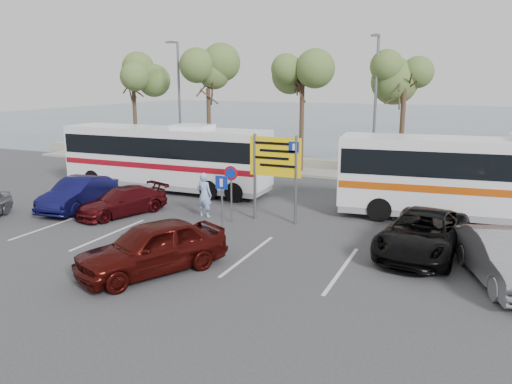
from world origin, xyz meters
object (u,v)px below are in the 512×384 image
at_px(coach_bus_left, 166,159).
at_px(street_lamp_left, 179,97).
at_px(suv_black, 423,233).
at_px(car_silver_b, 504,258).
at_px(car_blue, 79,194).
at_px(pedestrian_far, 500,200).
at_px(car_maroon, 122,201).
at_px(street_lamp_right, 375,100).
at_px(pedestrian_near, 204,195).
at_px(car_red, 152,247).
at_px(direction_sign, 275,163).
at_px(coach_bus_right, 486,182).

bearing_deg(coach_bus_left, street_lamp_left, 116.50).
distance_m(suv_black, car_silver_b, 2.91).
bearing_deg(car_blue, pedestrian_far, 8.21).
bearing_deg(car_maroon, street_lamp_right, 74.90).
xyz_separation_m(street_lamp_left, pedestrian_near, (7.98, -10.87, -3.64)).
bearing_deg(car_red, pedestrian_near, 133.17).
bearing_deg(pedestrian_far, car_blue, 63.86).
bearing_deg(car_silver_b, pedestrian_near, 146.90).
height_order(street_lamp_right, suv_black, street_lamp_right).
distance_m(car_blue, pedestrian_near, 5.96).
relative_size(coach_bus_left, car_silver_b, 2.50).
xyz_separation_m(street_lamp_right, car_red, (-3.36, -17.02, -3.81)).
height_order(car_silver_b, pedestrian_far, pedestrian_far).
relative_size(street_lamp_right, suv_black, 1.55).
height_order(car_blue, pedestrian_near, pedestrian_near).
bearing_deg(car_maroon, pedestrian_near, 38.47).
relative_size(car_blue, car_maroon, 1.07).
distance_m(direction_sign, pedestrian_near, 3.40).
xyz_separation_m(street_lamp_left, coach_bus_left, (3.50, -7.02, -2.97)).
xyz_separation_m(coach_bus_right, pedestrian_far, (0.56, 0.00, -0.69)).
bearing_deg(pedestrian_far, car_maroon, 66.28).
bearing_deg(pedestrian_near, car_red, 108.29).
distance_m(coach_bus_right, pedestrian_near, 11.62).
relative_size(direction_sign, car_silver_b, 0.80).
bearing_deg(coach_bus_left, car_maroon, -78.25).
xyz_separation_m(car_silver_b, pedestrian_near, (-11.42, 2.79, 0.21)).
relative_size(coach_bus_left, coach_bus_right, 0.95).
distance_m(car_maroon, pedestrian_far, 15.76).
bearing_deg(car_maroon, direction_sign, 34.76).
bearing_deg(pedestrian_near, suv_black, 175.99).
relative_size(coach_bus_right, car_maroon, 2.92).
height_order(coach_bus_right, pedestrian_far, coach_bus_right).
bearing_deg(coach_bus_right, car_red, -132.88).
xyz_separation_m(coach_bus_left, car_maroon, (1.04, -5.00, -1.04)).
xyz_separation_m(direction_sign, coach_bus_left, (-7.50, 3.30, -0.80)).
xyz_separation_m(street_lamp_right, direction_sign, (-2.00, -10.32, -2.17)).
distance_m(suv_black, pedestrian_far, 5.59).
relative_size(direction_sign, coach_bus_left, 0.32).
distance_m(coach_bus_left, coach_bus_right, 15.42).
height_order(coach_bus_right, car_red, coach_bus_right).
distance_m(car_maroon, pedestrian_near, 3.65).
xyz_separation_m(suv_black, pedestrian_near, (-9.02, 1.15, 0.24)).
bearing_deg(pedestrian_far, street_lamp_right, 0.51).
xyz_separation_m(suv_black, car_silver_b, (2.40, -1.64, 0.03)).
relative_size(coach_bus_left, car_blue, 2.60).
xyz_separation_m(coach_bus_left, car_silver_b, (15.90, -6.64, -0.89)).
bearing_deg(pedestrian_far, direction_sign, 69.06).
bearing_deg(car_red, car_maroon, 163.67).
bearing_deg(coach_bus_left, suv_black, -20.32).
relative_size(direction_sign, pedestrian_far, 1.80).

